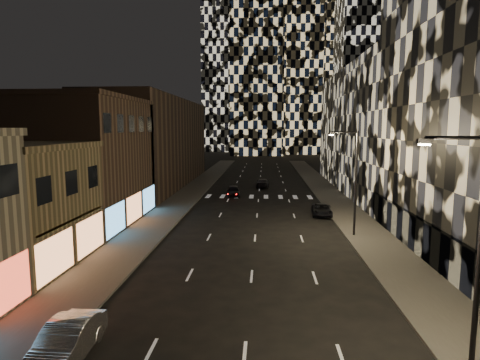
# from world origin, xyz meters

# --- Properties ---
(sidewalk_left) EXTENTS (4.00, 120.00, 0.15)m
(sidewalk_left) POSITION_xyz_m (-10.00, 50.00, 0.07)
(sidewalk_left) COLOR #47443F
(sidewalk_left) RESTS_ON ground
(sidewalk_right) EXTENTS (4.00, 120.00, 0.15)m
(sidewalk_right) POSITION_xyz_m (10.00, 50.00, 0.07)
(sidewalk_right) COLOR #47443F
(sidewalk_right) RESTS_ON ground
(curb_left) EXTENTS (0.20, 120.00, 0.15)m
(curb_left) POSITION_xyz_m (-7.90, 50.00, 0.07)
(curb_left) COLOR #4C4C47
(curb_left) RESTS_ON ground
(curb_right) EXTENTS (0.20, 120.00, 0.15)m
(curb_right) POSITION_xyz_m (7.90, 50.00, 0.07)
(curb_right) COLOR #4C4C47
(curb_right) RESTS_ON ground
(retail_tan) EXTENTS (10.00, 10.00, 8.00)m
(retail_tan) POSITION_xyz_m (-17.00, 21.00, 4.00)
(retail_tan) COLOR #887651
(retail_tan) RESTS_ON ground
(retail_brown) EXTENTS (10.00, 15.00, 12.00)m
(retail_brown) POSITION_xyz_m (-17.00, 33.50, 6.00)
(retail_brown) COLOR #4F392C
(retail_brown) RESTS_ON ground
(retail_filler_left) EXTENTS (10.00, 40.00, 14.00)m
(retail_filler_left) POSITION_xyz_m (-17.00, 60.00, 7.00)
(retail_filler_left) COLOR #4F392C
(retail_filler_left) RESTS_ON ground
(midrise_base) EXTENTS (0.60, 25.00, 3.00)m
(midrise_base) POSITION_xyz_m (12.30, 24.50, 1.50)
(midrise_base) COLOR #383838
(midrise_base) RESTS_ON ground
(midrise_filler_right) EXTENTS (16.00, 40.00, 18.00)m
(midrise_filler_right) POSITION_xyz_m (20.00, 57.00, 9.00)
(midrise_filler_right) COLOR #232326
(midrise_filler_right) RESTS_ON ground
(tower_right_mid) EXTENTS (20.00, 20.00, 100.00)m
(tower_right_mid) POSITION_xyz_m (35.00, 135.00, 50.00)
(tower_right_mid) COLOR black
(tower_right_mid) RESTS_ON ground
(tower_left_back) EXTENTS (24.00, 24.00, 120.00)m
(tower_left_back) POSITION_xyz_m (-12.00, 165.00, 60.00)
(tower_left_back) COLOR black
(tower_left_back) RESTS_ON ground
(tower_center_low) EXTENTS (18.00, 18.00, 95.00)m
(tower_center_low) POSITION_xyz_m (-2.00, 140.00, 47.50)
(tower_center_low) COLOR black
(tower_center_low) RESTS_ON ground
(streetlight_near) EXTENTS (2.55, 0.25, 9.00)m
(streetlight_near) POSITION_xyz_m (8.35, 10.00, 5.35)
(streetlight_near) COLOR black
(streetlight_near) RESTS_ON sidewalk_right
(streetlight_far) EXTENTS (2.55, 0.25, 9.00)m
(streetlight_far) POSITION_xyz_m (8.35, 30.00, 5.35)
(streetlight_far) COLOR black
(streetlight_far) RESTS_ON sidewalk_right
(car_silver_parked) EXTENTS (1.77, 4.81, 1.57)m
(car_silver_parked) POSITION_xyz_m (-7.20, 10.16, 0.79)
(car_silver_parked) COLOR gray
(car_silver_parked) RESTS_ON ground
(car_dark_midlane) EXTENTS (2.13, 4.58, 1.52)m
(car_dark_midlane) POSITION_xyz_m (-3.50, 49.98, 0.76)
(car_dark_midlane) COLOR black
(car_dark_midlane) RESTS_ON ground
(car_dark_oncoming) EXTENTS (2.07, 4.76, 1.36)m
(car_dark_oncoming) POSITION_xyz_m (0.50, 58.96, 0.68)
(car_dark_oncoming) COLOR black
(car_dark_oncoming) RESTS_ON ground
(car_dark_rightlane) EXTENTS (2.36, 4.56, 1.23)m
(car_dark_rightlane) POSITION_xyz_m (7.00, 38.39, 0.62)
(car_dark_rightlane) COLOR black
(car_dark_rightlane) RESTS_ON ground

